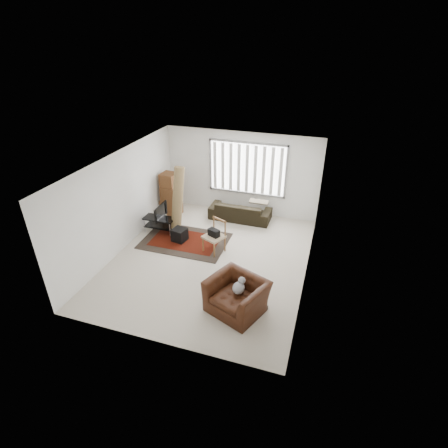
# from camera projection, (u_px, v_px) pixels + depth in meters

# --- Properties ---
(room) EXTENTS (6.00, 6.02, 2.71)m
(room) POSITION_uv_depth(u_px,v_px,m) (217.00, 192.00, 8.93)
(room) COLOR beige
(room) RESTS_ON ground
(persian_rug) EXTENTS (2.44, 1.63, 0.02)m
(persian_rug) POSITION_uv_depth(u_px,v_px,m) (185.00, 241.00, 10.15)
(persian_rug) COLOR black
(persian_rug) RESTS_ON ground
(tv_stand) EXTENTS (0.94, 0.42, 0.47)m
(tv_stand) POSITION_uv_depth(u_px,v_px,m) (160.00, 222.00, 10.49)
(tv_stand) COLOR black
(tv_stand) RESTS_ON ground
(tv) EXTENTS (0.10, 0.76, 0.44)m
(tv) POSITION_uv_depth(u_px,v_px,m) (158.00, 211.00, 10.32)
(tv) COLOR black
(tv) RESTS_ON tv_stand
(subwoofer) EXTENTS (0.44, 0.44, 0.37)m
(subwoofer) POSITION_uv_depth(u_px,v_px,m) (180.00, 235.00, 10.07)
(subwoofer) COLOR black
(subwoofer) RESTS_ON persian_rug
(moving_boxes) EXTENTS (0.63, 0.59, 1.43)m
(moving_boxes) POSITION_uv_depth(u_px,v_px,m) (171.00, 196.00, 11.34)
(moving_boxes) COLOR brown
(moving_boxes) RESTS_ON ground
(white_flatpack) EXTENTS (0.58, 0.24, 0.72)m
(white_flatpack) POSITION_uv_depth(u_px,v_px,m) (171.00, 206.00, 11.34)
(white_flatpack) COLOR silver
(white_flatpack) RESTS_ON ground
(rolled_rug) EXTENTS (0.43, 0.74, 2.02)m
(rolled_rug) POSITION_uv_depth(u_px,v_px,m) (178.00, 201.00, 10.20)
(rolled_rug) COLOR brown
(rolled_rug) RESTS_ON ground
(sofa) EXTENTS (1.96, 0.85, 0.75)m
(sofa) POSITION_uv_depth(u_px,v_px,m) (240.00, 208.00, 11.18)
(sofa) COLOR black
(sofa) RESTS_ON ground
(side_chair) EXTENTS (0.67, 0.67, 0.94)m
(side_chair) POSITION_uv_depth(u_px,v_px,m) (214.00, 235.00, 9.45)
(side_chair) COLOR #9C8566
(side_chair) RESTS_ON ground
(armchair) EXTENTS (1.47, 1.38, 0.87)m
(armchair) POSITION_uv_depth(u_px,v_px,m) (237.00, 294.00, 7.47)
(armchair) COLOR #3B190C
(armchair) RESTS_ON ground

